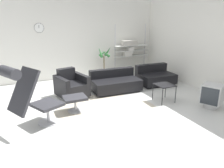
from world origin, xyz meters
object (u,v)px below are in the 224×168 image
at_px(couch_second, 155,77).
at_px(shelf_unit, 130,48).
at_px(lounge_chair, 28,92).
at_px(ottoman, 75,100).
at_px(armchair_red, 71,87).
at_px(side_table, 165,86).
at_px(crt_television, 212,95).
at_px(potted_plant, 104,65).
at_px(couch_low, 115,83).

relative_size(couch_second, shelf_unit, 0.62).
height_order(lounge_chair, ottoman, lounge_chair).
bearing_deg(lounge_chair, ottoman, 90.00).
distance_m(armchair_red, side_table, 2.52).
bearing_deg(crt_television, ottoman, 41.46).
distance_m(ottoman, shelf_unit, 3.98).
bearing_deg(crt_television, potted_plant, -8.24).
distance_m(couch_second, shelf_unit, 1.77).
height_order(ottoman, couch_second, couch_second).
relative_size(armchair_red, crt_television, 1.57).
relative_size(armchair_red, potted_plant, 0.85).
xyz_separation_m(lounge_chair, shelf_unit, (3.91, 3.12, 0.20)).
relative_size(couch_low, shelf_unit, 0.77).
bearing_deg(armchair_red, couch_second, 166.83).
distance_m(side_table, shelf_unit, 3.10).
height_order(lounge_chair, shelf_unit, shelf_unit).
distance_m(crt_television, potted_plant, 3.92).
relative_size(armchair_red, couch_low, 0.66).
bearing_deg(ottoman, couch_second, 19.01).
distance_m(lounge_chair, ottoman, 1.23).
xyz_separation_m(lounge_chair, side_table, (3.30, 0.13, -0.36)).
distance_m(couch_low, couch_second, 1.49).
xyz_separation_m(couch_low, side_table, (0.80, -1.32, 0.19)).
height_order(lounge_chair, couch_second, lounge_chair).
relative_size(couch_low, potted_plant, 1.28).
bearing_deg(crt_television, armchair_red, 25.67).
distance_m(ottoman, armchair_red, 1.01).
relative_size(ottoman, couch_low, 0.36).
xyz_separation_m(side_table, crt_television, (0.79, -0.82, -0.10)).
xyz_separation_m(ottoman, crt_television, (3.08, -1.18, 0.04)).
relative_size(couch_second, crt_television, 1.91).
height_order(armchair_red, side_table, armchair_red).
relative_size(armchair_red, side_table, 2.05).
bearing_deg(crt_television, couch_second, -24.98).
height_order(ottoman, shelf_unit, shelf_unit).
bearing_deg(ottoman, crt_television, -20.91).
bearing_deg(lounge_chair, couch_low, 94.37).
bearing_deg(couch_second, side_table, 65.35).
distance_m(couch_second, side_table, 1.56).
relative_size(side_table, crt_television, 0.77).
bearing_deg(crt_television, shelf_unit, -24.89).
bearing_deg(ottoman, shelf_unit, 42.23).
xyz_separation_m(armchair_red, couch_low, (1.32, -0.03, -0.06)).
height_order(couch_low, potted_plant, potted_plant).
bearing_deg(side_table, couch_second, 63.52).
bearing_deg(side_table, potted_plant, 100.02).
bearing_deg(potted_plant, crt_television, -70.60).
bearing_deg(side_table, ottoman, 171.09).
relative_size(side_table, potted_plant, 0.41).
height_order(couch_low, side_table, couch_low).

